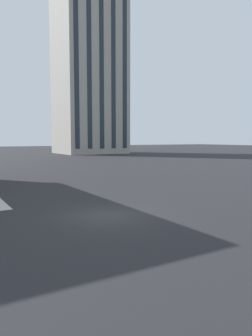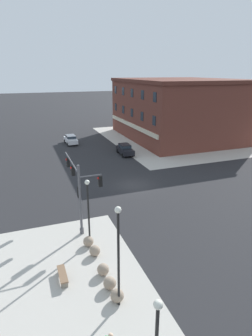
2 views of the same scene
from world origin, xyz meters
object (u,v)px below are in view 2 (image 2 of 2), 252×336
at_px(bollard_sphere_curb_d, 110,283).
at_px(street_lamp_mid_sidewalk, 118,247).
at_px(bench_near_signal, 63,275).
at_px(traffic_signal_main, 79,185).
at_px(car_main_northbound_far, 125,149).
at_px(bollard_sphere_curb_a, 88,241).
at_px(bollard_sphere_curb_e, 117,296).
at_px(street_lamp_corner_near, 88,205).
at_px(bollard_sphere_curb_b, 95,251).
at_px(bollard_sphere_curb_c, 103,269).
at_px(car_main_southbound_far, 71,139).

relative_size(bollard_sphere_curb_d, street_lamp_mid_sidewalk, 0.13).
height_order(bollard_sphere_curb_d, bench_near_signal, bollard_sphere_curb_d).
bearing_deg(traffic_signal_main, bollard_sphere_curb_d, 0.66).
height_order(bollard_sphere_curb_d, car_main_northbound_far, car_main_northbound_far).
bearing_deg(bollard_sphere_curb_d, bench_near_signal, -124.61).
bearing_deg(bollard_sphere_curb_a, bollard_sphere_curb_e, 2.81).
height_order(street_lamp_corner_near, street_lamp_mid_sidewalk, street_lamp_mid_sidewalk).
bearing_deg(traffic_signal_main, street_lamp_mid_sidewalk, 1.25).
distance_m(traffic_signal_main, bollard_sphere_curb_e, 9.76).
bearing_deg(car_main_northbound_far, bollard_sphere_curb_b, -24.91).
bearing_deg(bollard_sphere_curb_c, street_lamp_mid_sidewalk, 3.06).
relative_size(bollard_sphere_curb_a, bollard_sphere_curb_c, 1.00).
xyz_separation_m(street_lamp_mid_sidewalk, car_main_southbound_far, (-38.78, 4.03, -2.93)).
xyz_separation_m(traffic_signal_main, bollard_sphere_curb_d, (8.02, 0.09, -3.38)).
distance_m(bollard_sphere_curb_b, bench_near_signal, 3.10).
xyz_separation_m(bollard_sphere_curb_c, car_main_southbound_far, (-36.02, 4.18, 0.52)).
height_order(traffic_signal_main, bollard_sphere_curb_d, traffic_signal_main).
bearing_deg(street_lamp_mid_sidewalk, traffic_signal_main, -178.75).
relative_size(bollard_sphere_curb_e, car_main_northbound_far, 0.18).
relative_size(bollard_sphere_curb_c, street_lamp_mid_sidewalk, 0.13).
xyz_separation_m(traffic_signal_main, bollard_sphere_curb_c, (6.67, 0.06, -3.38)).
relative_size(bollard_sphere_curb_c, car_main_northbound_far, 0.18).
relative_size(bollard_sphere_curb_a, car_main_southbound_far, 0.18).
bearing_deg(street_lamp_corner_near, bollard_sphere_curb_e, 1.36).
height_order(bollard_sphere_curb_e, car_main_northbound_far, car_main_northbound_far).
distance_m(traffic_signal_main, car_main_northbound_far, 22.62).
xyz_separation_m(bollard_sphere_curb_b, car_main_southbound_far, (-33.84, 4.18, 0.52)).
distance_m(traffic_signal_main, bollard_sphere_curb_c, 7.48).
bearing_deg(bollard_sphere_curb_b, car_main_northbound_far, 155.09).
relative_size(bollard_sphere_curb_b, bollard_sphere_curb_c, 1.00).
xyz_separation_m(traffic_signal_main, car_main_northbound_far, (-19.45, 11.18, -2.86)).
xyz_separation_m(bench_near_signal, street_lamp_corner_near, (-3.20, 2.55, 3.04)).
height_order(street_lamp_mid_sidewalk, car_main_northbound_far, street_lamp_mid_sidewalk).
height_order(bollard_sphere_curb_b, street_lamp_corner_near, street_lamp_corner_near).
xyz_separation_m(bollard_sphere_curb_c, bollard_sphere_curb_e, (2.48, 0.13, 0.00)).
xyz_separation_m(bollard_sphere_curb_d, bench_near_signal, (-1.80, -2.60, -0.07)).
xyz_separation_m(bollard_sphere_curb_a, street_lamp_mid_sidewalk, (6.27, 0.31, 3.45)).
height_order(street_lamp_corner_near, car_main_northbound_far, street_lamp_corner_near).
height_order(bench_near_signal, car_main_southbound_far, car_main_southbound_far).
bearing_deg(bollard_sphere_curb_e, bollard_sphere_curb_d, -175.10).
bearing_deg(car_main_northbound_far, bollard_sphere_curb_c, -23.06).
bearing_deg(street_lamp_corner_near, bollard_sphere_curb_a, -46.71).
distance_m(bollard_sphere_curb_a, car_main_southbound_far, 32.80).
bearing_deg(bollard_sphere_curb_c, bollard_sphere_curb_d, 1.47).
xyz_separation_m(traffic_signal_main, bench_near_signal, (6.23, -2.51, -3.45)).
distance_m(bollard_sphere_curb_b, street_lamp_corner_near, 3.31).
xyz_separation_m(car_main_northbound_far, car_main_southbound_far, (-9.89, -6.95, 0.00)).
bearing_deg(street_lamp_corner_near, bollard_sphere_curb_b, 0.59).
bearing_deg(bollard_sphere_curb_e, street_lamp_corner_near, -178.64).
distance_m(bollard_sphere_curb_a, street_lamp_mid_sidewalk, 7.16).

